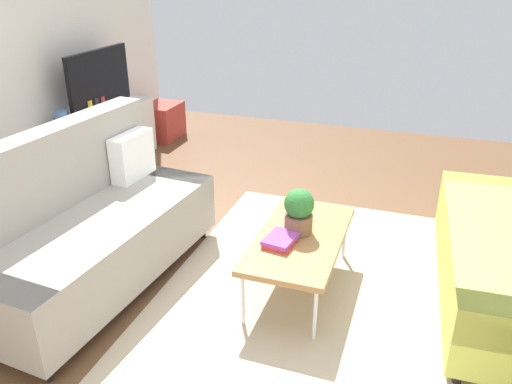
{
  "coord_description": "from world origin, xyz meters",
  "views": [
    {
      "loc": [
        -3.0,
        -0.84,
        2.12
      ],
      "look_at": [
        0.03,
        0.2,
        0.65
      ],
      "focal_mm": 35.7,
      "sensor_mm": 36.0,
      "label": 1
    }
  ],
  "objects_px": {
    "coffee_table": "(300,239)",
    "bottle_2": "(103,104)",
    "vase_1": "(74,113)",
    "tv_console": "(106,139)",
    "vase_0": "(61,118)",
    "storage_trunk": "(163,121)",
    "potted_plant": "(299,211)",
    "bottle_0": "(90,109)",
    "couch_beige": "(87,226)",
    "bottle_1": "(96,106)",
    "table_book_0": "(281,242)",
    "tv": "(100,82)"
  },
  "relations": [
    {
      "from": "coffee_table",
      "to": "bottle_2",
      "type": "xyz_separation_m",
      "value": [
        1.54,
        2.57,
        0.33
      ]
    },
    {
      "from": "vase_1",
      "to": "bottle_2",
      "type": "bearing_deg",
      "value": -13.74
    },
    {
      "from": "tv_console",
      "to": "vase_0",
      "type": "height_order",
      "value": "vase_0"
    },
    {
      "from": "storage_trunk",
      "to": "vase_0",
      "type": "relative_size",
      "value": 3.53
    },
    {
      "from": "coffee_table",
      "to": "potted_plant",
      "type": "distance_m",
      "value": 0.2
    },
    {
      "from": "bottle_0",
      "to": "bottle_2",
      "type": "height_order",
      "value": "bottle_0"
    },
    {
      "from": "vase_1",
      "to": "potted_plant",
      "type": "bearing_deg",
      "value": -113.07
    },
    {
      "from": "potted_plant",
      "to": "vase_1",
      "type": "relative_size",
      "value": 2.25
    },
    {
      "from": "tv_console",
      "to": "couch_beige",
      "type": "bearing_deg",
      "value": -148.56
    },
    {
      "from": "storage_trunk",
      "to": "bottle_1",
      "type": "relative_size",
      "value": 2.92
    },
    {
      "from": "bottle_0",
      "to": "couch_beige",
      "type": "bearing_deg",
      "value": -145.9
    },
    {
      "from": "vase_0",
      "to": "bottle_0",
      "type": "distance_m",
      "value": 0.34
    },
    {
      "from": "storage_trunk",
      "to": "vase_1",
      "type": "bearing_deg",
      "value": 174.26
    },
    {
      "from": "storage_trunk",
      "to": "bottle_1",
      "type": "distance_m",
      "value": 1.34
    },
    {
      "from": "table_book_0",
      "to": "couch_beige",
      "type": "bearing_deg",
      "value": 100.33
    },
    {
      "from": "coffee_table",
      "to": "storage_trunk",
      "type": "xyz_separation_m",
      "value": [
        2.66,
        2.51,
        -0.17
      ]
    },
    {
      "from": "potted_plant",
      "to": "vase_0",
      "type": "xyz_separation_m",
      "value": [
        0.93,
        2.63,
        0.13
      ]
    },
    {
      "from": "coffee_table",
      "to": "bottle_1",
      "type": "bearing_deg",
      "value": 60.95
    },
    {
      "from": "tv_console",
      "to": "table_book_0",
      "type": "relative_size",
      "value": 5.83
    },
    {
      "from": "couch_beige",
      "to": "tv",
      "type": "distance_m",
      "value": 2.32
    },
    {
      "from": "potted_plant",
      "to": "bottle_2",
      "type": "distance_m",
      "value": 2.95
    },
    {
      "from": "coffee_table",
      "to": "vase_1",
      "type": "distance_m",
      "value": 2.92
    },
    {
      "from": "storage_trunk",
      "to": "table_book_0",
      "type": "xyz_separation_m",
      "value": [
        -2.8,
        -2.41,
        0.21
      ]
    },
    {
      "from": "coffee_table",
      "to": "table_book_0",
      "type": "relative_size",
      "value": 4.58
    },
    {
      "from": "storage_trunk",
      "to": "couch_beige",
      "type": "bearing_deg",
      "value": -160.33
    },
    {
      "from": "couch_beige",
      "to": "vase_1",
      "type": "height_order",
      "value": "couch_beige"
    },
    {
      "from": "vase_1",
      "to": "bottle_1",
      "type": "bearing_deg",
      "value": -19.27
    },
    {
      "from": "tv_console",
      "to": "storage_trunk",
      "type": "distance_m",
      "value": 1.11
    },
    {
      "from": "potted_plant",
      "to": "bottle_2",
      "type": "relative_size",
      "value": 1.94
    },
    {
      "from": "coffee_table",
      "to": "bottle_2",
      "type": "height_order",
      "value": "bottle_2"
    },
    {
      "from": "vase_1",
      "to": "bottle_0",
      "type": "bearing_deg",
      "value": -31.72
    },
    {
      "from": "tv",
      "to": "bottle_0",
      "type": "bearing_deg",
      "value": -175.38
    },
    {
      "from": "tv",
      "to": "vase_1",
      "type": "xyz_separation_m",
      "value": [
        -0.39,
        0.07,
        -0.24
      ]
    },
    {
      "from": "coffee_table",
      "to": "potted_plant",
      "type": "relative_size",
      "value": 3.47
    },
    {
      "from": "vase_0",
      "to": "bottle_2",
      "type": "xyz_separation_m",
      "value": [
        0.55,
        -0.09,
        0.01
      ]
    },
    {
      "from": "bottle_0",
      "to": "bottle_1",
      "type": "xyz_separation_m",
      "value": [
        0.11,
        0.0,
        0.0
      ]
    },
    {
      "from": "tv",
      "to": "coffee_table",
      "type": "bearing_deg",
      "value": -121.12
    },
    {
      "from": "coffee_table",
      "to": "bottle_0",
      "type": "relative_size",
      "value": 6.31
    },
    {
      "from": "potted_plant",
      "to": "bottle_1",
      "type": "height_order",
      "value": "bottle_1"
    },
    {
      "from": "vase_0",
      "to": "bottle_2",
      "type": "relative_size",
      "value": 0.9
    },
    {
      "from": "potted_plant",
      "to": "bottle_1",
      "type": "relative_size",
      "value": 1.78
    },
    {
      "from": "bottle_1",
      "to": "tv",
      "type": "bearing_deg",
      "value": 8.38
    },
    {
      "from": "table_book_0",
      "to": "bottle_2",
      "type": "height_order",
      "value": "bottle_2"
    },
    {
      "from": "couch_beige",
      "to": "tv",
      "type": "relative_size",
      "value": 1.96
    },
    {
      "from": "potted_plant",
      "to": "vase_0",
      "type": "bearing_deg",
      "value": 70.46
    },
    {
      "from": "coffee_table",
      "to": "vase_1",
      "type": "bearing_deg",
      "value": 66.26
    },
    {
      "from": "couch_beige",
      "to": "potted_plant",
      "type": "relative_size",
      "value": 6.18
    },
    {
      "from": "storage_trunk",
      "to": "vase_1",
      "type": "height_order",
      "value": "vase_1"
    },
    {
      "from": "tv_console",
      "to": "potted_plant",
      "type": "relative_size",
      "value": 4.41
    },
    {
      "from": "vase_1",
      "to": "couch_beige",
      "type": "bearing_deg",
      "value": -141.38
    }
  ]
}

